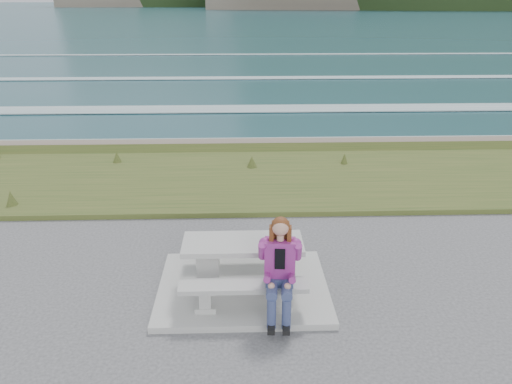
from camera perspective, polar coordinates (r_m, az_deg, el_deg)
concrete_slab at (r=7.88m, az=-1.47°, el=-10.86°), size 2.60×2.10×0.10m
picnic_table at (r=7.57m, az=-1.51°, el=-6.79°), size 1.80×0.75×0.75m
bench_landward at (r=7.08m, az=-1.44°, el=-11.13°), size 1.80×0.35×0.45m
bench_seaward at (r=8.29m, az=-1.54°, el=-5.94°), size 1.80×0.35×0.45m
grass_verge at (r=12.42m, az=-1.70°, el=1.30°), size 160.00×4.50×0.22m
shore_drop at (r=15.18m, az=-1.77°, el=5.04°), size 160.00×0.80×2.20m
ocean at (r=32.33m, az=-1.89°, el=10.60°), size 1600.00×1600.00×0.09m
seated_woman at (r=6.89m, az=2.70°, el=-10.39°), size 0.46×0.75×1.44m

